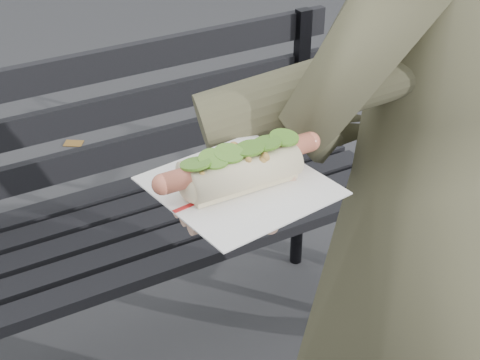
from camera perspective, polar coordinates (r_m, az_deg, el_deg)
The scene contains 3 objects.
park_bench at distance 1.91m, azimuth -10.75°, elevation -1.70°, with size 1.50×0.44×0.88m.
person at distance 1.29m, azimuth 13.65°, elevation -2.58°, with size 0.62×0.41×1.70m, color brown.
held_hotdog at distance 1.01m, azimuth 7.91°, elevation 6.26°, with size 0.63×0.31×0.20m.
Camera 1 is at (-0.39, -0.59, 1.56)m, focal length 55.00 mm.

